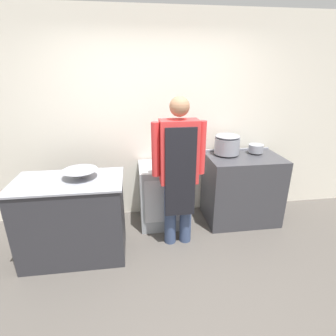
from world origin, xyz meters
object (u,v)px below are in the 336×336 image
(stock_pot, at_px, (227,144))
(stove, at_px, (242,189))
(mixing_bowl, at_px, (80,174))
(sauce_pot, at_px, (256,148))
(fridge_unit, at_px, (164,194))
(person_cook, at_px, (179,167))

(stock_pot, bearing_deg, stove, -27.77)
(mixing_bowl, distance_m, stock_pot, 1.87)
(stove, bearing_deg, sauce_pot, 30.65)
(mixing_bowl, bearing_deg, fridge_unit, 26.82)
(stove, height_order, person_cook, person_cook)
(fridge_unit, distance_m, sauce_pot, 1.38)
(person_cook, distance_m, sauce_pot, 1.26)
(person_cook, xyz_separation_m, mixing_bowl, (-1.06, -0.01, -0.03))
(stove, height_order, sauce_pot, sauce_pot)
(stove, xyz_separation_m, person_cook, (-0.95, -0.40, 0.52))
(person_cook, bearing_deg, stove, 22.95)
(fridge_unit, bearing_deg, mixing_bowl, -153.18)
(fridge_unit, bearing_deg, stock_pot, 3.09)
(fridge_unit, bearing_deg, sauce_pot, 2.08)
(stove, bearing_deg, fridge_unit, 176.31)
(stove, relative_size, person_cook, 0.55)
(fridge_unit, distance_m, mixing_bowl, 1.20)
(fridge_unit, relative_size, person_cook, 0.47)
(stove, xyz_separation_m, stock_pot, (-0.22, 0.11, 0.61))
(person_cook, bearing_deg, fridge_unit, 102.89)
(stock_pot, xyz_separation_m, sauce_pot, (0.41, 0.00, -0.08))
(stove, distance_m, stock_pot, 0.66)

